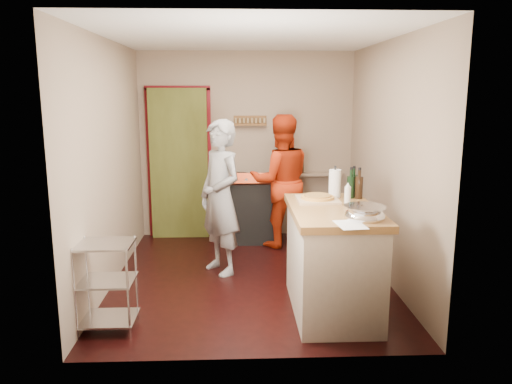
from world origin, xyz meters
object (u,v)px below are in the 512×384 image
island (333,257)px  person_stripe (220,198)px  person_red (281,181)px  stove (251,209)px  wire_shelving (106,282)px

island → person_stripe: person_stripe is taller
island → person_stripe: (-1.08, 1.08, 0.35)m
island → person_red: 2.14m
stove → person_stripe: 1.36m
wire_shelving → person_red: person_red is taller
stove → person_red: (0.39, -0.22, 0.43)m
wire_shelving → island: size_ratio=0.56×
person_stripe → stove: bearing=127.8°
stove → person_red: bearing=-29.8°
wire_shelving → person_stripe: 1.74m
stove → island: 2.41m
person_stripe → person_red: (0.77, 1.01, 0.00)m
stove → island: (0.70, -2.31, 0.08)m
stove → wire_shelving: size_ratio=1.26×
person_red → person_stripe: bearing=44.4°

